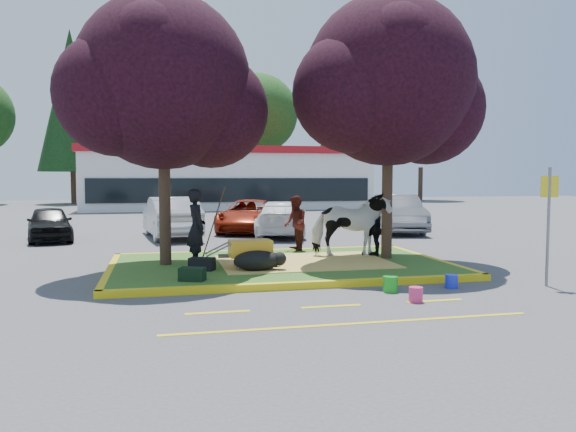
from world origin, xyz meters
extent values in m
plane|color=#424244|center=(0.00, 0.00, 0.00)|extent=(90.00, 90.00, 0.00)
cube|color=#2D591C|center=(0.00, 0.00, 0.07)|extent=(8.00, 5.00, 0.15)
cube|color=yellow|center=(0.00, -2.58, 0.07)|extent=(8.30, 0.16, 0.15)
cube|color=yellow|center=(0.00, 2.58, 0.07)|extent=(8.30, 0.16, 0.15)
cube|color=yellow|center=(-4.08, 0.00, 0.07)|extent=(0.16, 5.30, 0.15)
cube|color=yellow|center=(4.08, 0.00, 0.07)|extent=(0.16, 5.30, 0.15)
cube|color=#DCC75A|center=(0.60, 0.00, 0.15)|extent=(4.20, 3.00, 0.01)
cylinder|color=black|center=(-2.80, 0.40, 1.91)|extent=(0.28, 0.28, 3.53)
sphere|color=black|center=(-2.80, 0.40, 4.56)|extent=(4.20, 4.20, 4.20)
sphere|color=black|center=(-1.64, 0.60, 3.93)|extent=(2.86, 2.86, 2.86)
sphere|color=black|center=(-3.85, 0.10, 4.18)|extent=(2.86, 2.86, 2.86)
cylinder|color=black|center=(2.90, 0.20, 2.00)|extent=(0.28, 0.28, 3.70)
sphere|color=black|center=(2.90, 0.20, 4.77)|extent=(4.40, 4.40, 4.40)
sphere|color=black|center=(4.11, 0.40, 4.11)|extent=(2.99, 2.99, 2.99)
sphere|color=black|center=(1.80, -0.10, 4.37)|extent=(2.99, 2.99, 2.99)
cube|color=yellow|center=(-2.00, -4.20, 0.00)|extent=(1.10, 0.12, 0.01)
cube|color=yellow|center=(0.00, -4.20, 0.00)|extent=(1.10, 0.12, 0.01)
cube|color=yellow|center=(2.00, -4.20, 0.00)|extent=(1.10, 0.12, 0.01)
cube|color=yellow|center=(0.00, -5.40, 0.00)|extent=(6.00, 0.10, 0.01)
cube|color=silver|center=(2.00, 28.00, 2.00)|extent=(20.00, 8.00, 4.00)
cube|color=maroon|center=(2.00, 28.00, 4.15)|extent=(20.40, 8.40, 0.50)
cube|color=black|center=(2.00, 23.95, 1.40)|extent=(19.00, 0.10, 1.60)
cylinder|color=black|center=(-10.00, 37.00, 1.96)|extent=(0.44, 0.44, 3.92)
cone|color=black|center=(-10.00, 37.00, 8.68)|extent=(5.60, 5.60, 11.90)
cylinder|color=black|center=(-2.00, 38.50, 1.54)|extent=(0.44, 0.44, 3.08)
sphere|color=#143811|center=(-2.00, 38.50, 6.82)|extent=(6.16, 6.16, 6.16)
cylinder|color=black|center=(6.00, 37.50, 1.82)|extent=(0.44, 0.44, 3.64)
sphere|color=#143811|center=(6.00, 37.50, 8.06)|extent=(7.28, 7.28, 7.28)
cylinder|color=black|center=(14.00, 38.00, 1.75)|extent=(0.44, 0.44, 3.50)
cone|color=black|center=(14.00, 38.00, 7.75)|extent=(5.00, 5.00, 10.62)
cylinder|color=black|center=(22.00, 37.00, 1.61)|extent=(0.44, 0.44, 3.22)
sphere|color=#143811|center=(22.00, 37.00, 7.13)|extent=(6.44, 6.44, 6.44)
imported|color=white|center=(2.02, 0.55, 1.02)|extent=(2.21, 1.37, 1.74)
ellipsoid|color=black|center=(-0.79, -1.05, 0.38)|extent=(1.19, 0.87, 0.46)
imported|color=black|center=(-2.07, -0.04, 1.08)|extent=(0.57, 0.75, 1.85)
imported|color=#421413|center=(0.90, 2.15, 0.95)|extent=(0.64, 0.80, 1.60)
imported|color=black|center=(2.79, 0.67, 0.86)|extent=(0.70, 0.89, 1.41)
cylinder|color=black|center=(-0.33, -0.66, 0.33)|extent=(0.35, 0.08, 0.35)
cylinder|color=slate|center=(-1.21, -0.87, 0.28)|extent=(0.04, 0.04, 0.25)
cylinder|color=slate|center=(-1.21, -0.44, 0.28)|extent=(0.04, 0.04, 0.25)
cube|color=orange|center=(-0.87, -0.66, 0.62)|extent=(0.99, 0.61, 0.39)
cylinder|color=slate|center=(-1.60, -0.87, 0.64)|extent=(0.64, 0.06, 0.32)
cylinder|color=slate|center=(-1.60, -0.44, 0.64)|extent=(0.64, 0.06, 0.32)
cube|color=black|center=(-2.00, -0.70, 0.30)|extent=(0.65, 0.52, 0.29)
cube|color=black|center=(-2.29, -1.96, 0.29)|extent=(0.59, 0.48, 0.27)
cylinder|color=slate|center=(4.96, -3.43, 1.24)|extent=(0.06, 0.06, 2.49)
cube|color=yellow|center=(4.96, -3.43, 2.09)|extent=(0.33, 0.16, 0.45)
cylinder|color=green|center=(1.52, -3.26, 0.16)|extent=(0.34, 0.34, 0.31)
cylinder|color=#DC316A|center=(1.62, -4.20, 0.14)|extent=(0.33, 0.33, 0.28)
cylinder|color=#1B2CDF|center=(2.91, -3.18, 0.14)|extent=(0.33, 0.33, 0.28)
imported|color=black|center=(-6.77, 7.88, 0.62)|extent=(2.16, 3.85, 1.24)
imported|color=#A8AAB0|center=(-2.50, 7.95, 0.77)|extent=(2.24, 4.85, 1.54)
imported|color=maroon|center=(0.73, 9.47, 0.67)|extent=(3.66, 5.28, 1.34)
imported|color=white|center=(1.67, 7.63, 0.67)|extent=(2.96, 4.97, 1.35)
imported|color=slate|center=(6.67, 7.94, 0.78)|extent=(2.65, 4.95, 1.55)
camera|label=1|loc=(-2.94, -13.54, 2.29)|focal=35.00mm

